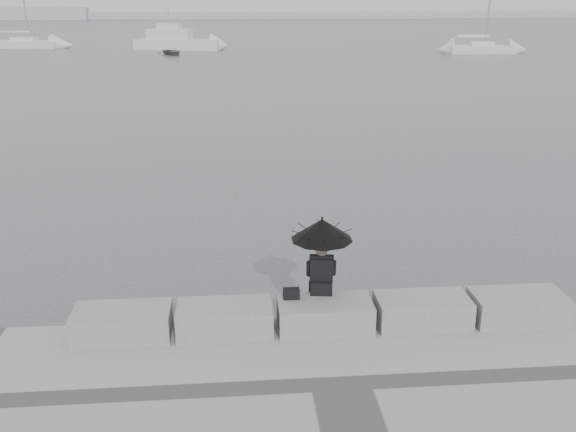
{
  "coord_description": "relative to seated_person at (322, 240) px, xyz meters",
  "views": [
    {
      "loc": [
        -1.47,
        -10.13,
        5.94
      ],
      "look_at": [
        -0.33,
        3.0,
        1.35
      ],
      "focal_mm": 40.0,
      "sensor_mm": 36.0,
      "label": 1
    }
  ],
  "objects": [
    {
      "name": "sailboat_right",
      "position": [
        24.53,
        56.76,
        -1.44
      ],
      "size": [
        6.83,
        2.94,
        12.9
      ],
      "rotation": [
        0.0,
        0.0,
        -0.08
      ],
      "color": "silver",
      "rests_on": "ground"
    },
    {
      "name": "motor_cruiser",
      "position": [
        -7.29,
        64.37,
        -1.09
      ],
      "size": [
        9.9,
        4.91,
        4.5
      ],
      "rotation": [
        0.0,
        0.0,
        -0.23
      ],
      "color": "silver",
      "rests_on": "ground"
    },
    {
      "name": "seated_person",
      "position": [
        0.0,
        0.0,
        0.0
      ],
      "size": [
        1.07,
        1.07,
        1.39
      ],
      "rotation": [
        0.0,
        0.0,
        -0.14
      ],
      "color": "black",
      "rests_on": "stone_block_centre"
    },
    {
      "name": "stone_block_far_right",
      "position": [
        3.42,
        -0.37,
        -1.23
      ],
      "size": [
        1.6,
        0.8,
        0.5
      ],
      "primitive_type": "cube",
      "color": "slate",
      "rests_on": "promenade"
    },
    {
      "name": "dinghy",
      "position": [
        -7.49,
        57.93,
        -1.71
      ],
      "size": [
        3.51,
        2.82,
        0.55
      ],
      "primitive_type": "imported",
      "rotation": [
        0.0,
        0.0,
        0.52
      ],
      "color": "slate",
      "rests_on": "ground"
    },
    {
      "name": "stone_block_left",
      "position": [
        -1.68,
        -0.37,
        -1.23
      ],
      "size": [
        1.6,
        0.8,
        0.5
      ],
      "primitive_type": "cube",
      "color": "slate",
      "rests_on": "promenade"
    },
    {
      "name": "stone_block_right",
      "position": [
        1.72,
        -0.37,
        -1.23
      ],
      "size": [
        1.6,
        0.8,
        0.5
      ],
      "primitive_type": "cube",
      "color": "slate",
      "rests_on": "promenade"
    },
    {
      "name": "bag",
      "position": [
        -0.54,
        -0.2,
        -0.89
      ],
      "size": [
        0.28,
        0.16,
        0.18
      ],
      "primitive_type": "cube",
      "color": "black",
      "rests_on": "stone_block_centre"
    },
    {
      "name": "distant_landmass",
      "position": [
        -8.12,
        154.59,
        -1.08
      ],
      "size": [
        180.0,
        8.0,
        2.8
      ],
      "color": "#A5A8AB",
      "rests_on": "ground"
    },
    {
      "name": "stone_block_centre",
      "position": [
        0.02,
        -0.37,
        -1.23
      ],
      "size": [
        1.6,
        0.8,
        0.5
      ],
      "primitive_type": "cube",
      "color": "slate",
      "rests_on": "promenade"
    },
    {
      "name": "sailboat_left",
      "position": [
        -24.99,
        68.14,
        -1.46
      ],
      "size": [
        8.25,
        3.76,
        12.9
      ],
      "rotation": [
        0.0,
        0.0,
        -0.18
      ],
      "color": "silver",
      "rests_on": "ground"
    },
    {
      "name": "ground",
      "position": [
        0.02,
        0.08,
        -1.98
      ],
      "size": [
        360.0,
        360.0,
        0.0
      ],
      "primitive_type": "plane",
      "color": "#444749",
      "rests_on": "ground"
    },
    {
      "name": "stone_block_far_left",
      "position": [
        -3.38,
        -0.37,
        -1.23
      ],
      "size": [
        1.6,
        0.8,
        0.5
      ],
      "primitive_type": "cube",
      "color": "slate",
      "rests_on": "promenade"
    }
  ]
}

